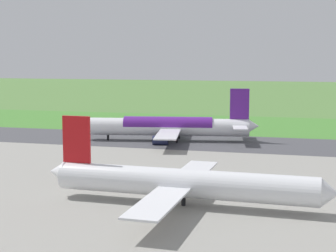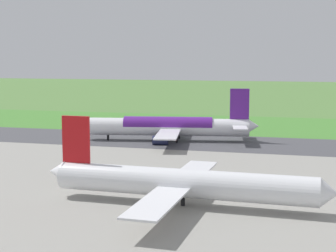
% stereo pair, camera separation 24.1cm
% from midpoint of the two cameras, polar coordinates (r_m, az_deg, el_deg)
% --- Properties ---
extents(ground_plane, '(800.00, 800.00, 0.00)m').
position_cam_midpoint_polar(ground_plane, '(157.87, 0.92, -1.65)').
color(ground_plane, '#547F3D').
extents(runway_asphalt, '(600.00, 29.50, 0.06)m').
position_cam_midpoint_polar(runway_asphalt, '(157.86, 0.92, -1.64)').
color(runway_asphalt, '#47474C').
rests_on(runway_asphalt, ground).
extents(apron_concrete, '(440.00, 110.00, 0.05)m').
position_cam_midpoint_polar(apron_concrete, '(95.07, -8.84, -7.88)').
color(apron_concrete, gray).
rests_on(apron_concrete, ground).
extents(grass_verge_foreground, '(600.00, 80.00, 0.04)m').
position_cam_midpoint_polar(grass_verge_foreground, '(188.39, 3.20, -0.17)').
color(grass_verge_foreground, '#478534').
rests_on(grass_verge_foreground, ground).
extents(airliner_main, '(53.97, 44.38, 15.88)m').
position_cam_midpoint_polar(airliner_main, '(157.87, 0.09, -0.05)').
color(airliner_main, white).
rests_on(airliner_main, ground).
extents(airliner_parked_mid, '(50.29, 41.08, 14.70)m').
position_cam_midpoint_polar(airliner_parked_mid, '(89.64, 1.43, -6.10)').
color(airliner_parked_mid, white).
rests_on(airliner_parked_mid, ground).
extents(no_stopping_sign, '(0.60, 0.10, 2.86)m').
position_cam_midpoint_polar(no_stopping_sign, '(185.69, 8.23, 0.17)').
color(no_stopping_sign, slate).
rests_on(no_stopping_sign, ground).
extents(traffic_cone_orange, '(0.40, 0.40, 0.55)m').
position_cam_midpoint_polar(traffic_cone_orange, '(186.52, 6.18, -0.20)').
color(traffic_cone_orange, orange).
rests_on(traffic_cone_orange, ground).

